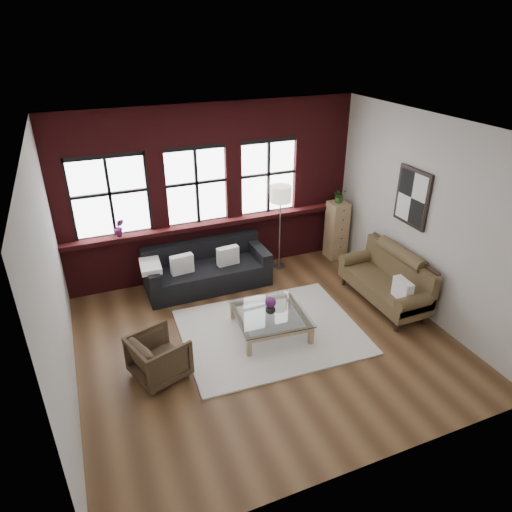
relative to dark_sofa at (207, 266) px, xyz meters
name	(u,v)px	position (x,y,z in m)	size (l,w,h in m)	color
floor	(265,339)	(0.33, -1.90, -0.40)	(5.50, 5.50, 0.00)	#4E311C
ceiling	(267,130)	(0.33, -1.90, 2.80)	(5.50, 5.50, 0.00)	white
wall_back	(212,192)	(0.33, 0.60, 1.20)	(5.50, 5.50, 0.00)	#BAB6AD
wall_front	(371,355)	(0.33, -4.40, 1.20)	(5.50, 5.50, 0.00)	#BAB6AD
wall_left	(53,285)	(-2.42, -1.90, 1.20)	(5.00, 5.00, 0.00)	#BAB6AD
wall_right	(424,218)	(3.08, -1.90, 1.20)	(5.00, 5.00, 0.00)	#BAB6AD
brick_backwall	(213,193)	(0.33, 0.54, 1.20)	(5.50, 0.12, 3.20)	#471013
sill_ledge	(216,223)	(0.33, 0.45, 0.64)	(5.50, 0.30, 0.08)	#471013
window_left	(110,197)	(-1.47, 0.55, 1.35)	(1.38, 0.10, 1.50)	black
window_mid	(196,187)	(0.03, 0.55, 1.35)	(1.38, 0.10, 1.50)	black
window_right	(268,178)	(1.43, 0.55, 1.35)	(1.38, 0.10, 1.50)	black
wall_poster	(413,197)	(3.05, -1.60, 1.45)	(0.05, 0.74, 0.94)	black
shag_rug	(271,331)	(0.50, -1.76, -0.39)	(2.74, 2.15, 0.03)	beige
dark_sofa	(207,266)	(0.00, 0.00, 0.00)	(2.24, 0.90, 0.81)	black
pillow_a	(182,264)	(-0.48, -0.10, 0.19)	(0.40, 0.14, 0.34)	white
pillow_b	(228,256)	(0.37, -0.10, 0.19)	(0.40, 0.14, 0.34)	white
vintage_settee	(384,278)	(2.63, -1.71, 0.08)	(0.81, 1.82, 0.97)	brown
pillow_settee	(402,290)	(2.55, -2.27, 0.19)	(0.14, 0.38, 0.34)	white
armchair	(159,357)	(-1.31, -2.08, -0.08)	(0.68, 0.70, 0.64)	#3A2B1D
coffee_table	(270,323)	(0.49, -1.75, -0.23)	(1.09, 1.09, 0.37)	#A08057
vase	(270,309)	(0.49, -1.75, 0.03)	(0.16, 0.16, 0.16)	#B2B2B2
flowers	(271,302)	(0.49, -1.75, 0.15)	(0.17, 0.17, 0.17)	#602265
drawer_chest	(337,230)	(2.80, 0.14, 0.19)	(0.37, 0.37, 1.20)	#A08057
potted_plant_top	(340,195)	(2.80, 0.14, 0.94)	(0.26, 0.23, 0.29)	#2D5923
floor_lamp	(280,225)	(1.52, 0.15, 0.52)	(0.40, 0.40, 1.84)	#A5A5A8
sill_plant	(119,227)	(-1.40, 0.42, 0.84)	(0.18, 0.14, 0.32)	#602265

